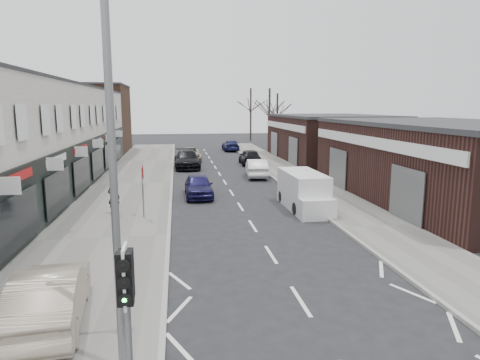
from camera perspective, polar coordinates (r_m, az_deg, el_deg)
name	(u,v)px	position (r m, az deg, el deg)	size (l,w,h in m)	color
ground	(323,337)	(11.39, 11.07, -19.86)	(160.00, 160.00, 0.00)	black
pavement_left	(132,184)	(31.96, -14.16, -0.49)	(5.50, 64.00, 0.12)	slate
pavement_right	(299,179)	(33.09, 7.90, 0.07)	(3.50, 64.00, 0.12)	slate
shop_terrace_left	(17,139)	(30.58, -27.64, 4.84)	(8.00, 41.00, 7.10)	beige
brick_block_far	(93,120)	(55.25, -19.01, 7.61)	(8.00, 10.00, 8.00)	#472D1E
right_unit_near	(447,163)	(28.43, 25.85, 2.05)	(10.00, 18.00, 4.50)	#331B17
right_unit_far	(330,138)	(46.27, 11.88, 5.44)	(10.00, 16.00, 4.50)	#331B17
tree_far_a	(269,148)	(58.91, 3.89, 4.33)	(3.60, 3.60, 8.00)	#382D26
tree_far_b	(277,144)	(65.28, 4.93, 4.85)	(3.60, 3.60, 7.50)	#382D26
tree_far_c	(251,141)	(70.55, 1.42, 5.25)	(3.60, 3.60, 8.50)	#382D26
traffic_light	(126,290)	(8.01, -14.93, -14.02)	(0.28, 0.60, 3.10)	slate
street_lamp	(122,158)	(8.63, -15.50, 2.88)	(2.23, 0.22, 8.00)	slate
warning_sign	(143,176)	(21.64, -12.79, 0.51)	(0.12, 0.80, 2.70)	slate
white_van	(304,192)	(23.85, 8.50, -1.55)	(1.85, 5.19, 2.02)	white
sedan_on_pavement	(50,296)	(12.20, -24.01, -13.96)	(1.57, 4.51, 1.49)	#9F927F
pedestrian	(114,197)	(22.95, -16.48, -2.23)	(0.63, 0.41, 1.72)	black
parked_car_left_a	(199,186)	(26.83, -5.55, -0.75)	(1.68, 4.17, 1.42)	#171542
parked_car_left_b	(187,159)	(39.51, -7.07, 2.76)	(2.27, 5.58, 1.62)	black
parked_car_left_c	(190,154)	(44.70, -6.72, 3.40)	(2.22, 4.82, 1.34)	#ADA98A
parked_car_right_a	(256,168)	(34.23, 2.21, 1.61)	(1.54, 4.41, 1.45)	silver
parked_car_right_b	(250,157)	(41.60, 1.31, 3.12)	(1.80, 4.48, 1.53)	black
parked_car_right_c	(231,145)	(54.65, -1.27, 4.64)	(1.92, 4.71, 1.37)	#151944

